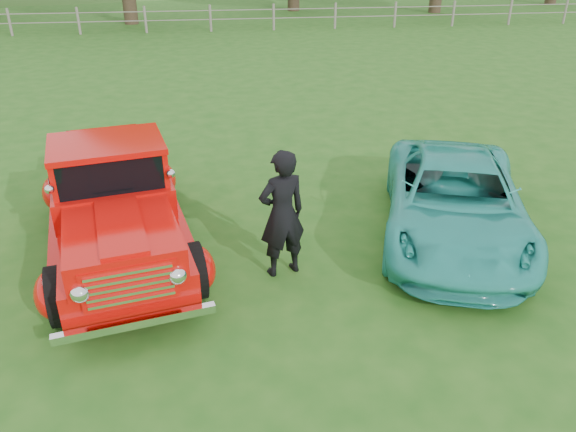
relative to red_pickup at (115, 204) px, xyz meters
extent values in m
plane|color=#1F5216|center=(1.70, -1.64, -0.80)|extent=(140.00, 140.00, 0.00)
ellipsoid|color=#386224|center=(-16.30, 56.36, -5.75)|extent=(84.00, 60.00, 18.00)
ellipsoid|color=#386224|center=(21.70, 60.36, -4.65)|extent=(72.00, 52.00, 14.00)
cube|color=slate|center=(1.70, 20.36, -0.25)|extent=(48.00, 0.04, 0.04)
cube|color=slate|center=(1.70, 20.36, 0.15)|extent=(48.00, 0.04, 0.04)
cylinder|color=black|center=(-0.51, -1.65, -0.42)|extent=(0.39, 0.79, 0.76)
cylinder|color=black|center=(1.12, -1.31, -0.42)|extent=(0.39, 0.79, 0.76)
cylinder|color=black|center=(-1.13, 1.39, -0.42)|extent=(0.39, 0.79, 0.76)
cylinder|color=black|center=(0.49, 1.72, -0.42)|extent=(0.39, 0.79, 0.76)
cube|color=#C20A06|center=(-0.01, 0.04, -0.22)|extent=(2.45, 4.83, 0.44)
ellipsoid|color=#C20A06|center=(-0.58, -1.66, -0.38)|extent=(0.56, 0.82, 0.54)
ellipsoid|color=#C20A06|center=(1.19, -1.30, -0.38)|extent=(0.56, 0.82, 0.54)
ellipsoid|color=#C20A06|center=(-1.20, 1.37, -0.38)|extent=(0.56, 0.82, 0.54)
ellipsoid|color=#C20A06|center=(0.56, 1.74, -0.38)|extent=(0.56, 0.82, 0.54)
cube|color=#C20A06|center=(0.30, -1.48, 0.17)|extent=(1.63, 1.84, 0.42)
cube|color=#C20A06|center=(0.01, -0.06, 0.19)|extent=(1.84, 1.64, 0.44)
cube|color=black|center=(0.01, -0.06, 0.66)|extent=(1.64, 1.39, 0.50)
cube|color=#C20A06|center=(0.01, -0.06, 0.94)|extent=(1.73, 1.50, 0.08)
cube|color=#C20A06|center=(-0.28, 1.36, 0.15)|extent=(1.55, 2.15, 0.45)
cube|color=white|center=(0.47, -2.28, 0.05)|extent=(1.06, 0.31, 0.50)
cube|color=white|center=(0.49, -2.37, -0.38)|extent=(1.79, 0.46, 0.10)
cube|color=white|center=(-0.49, 2.41, -0.38)|extent=(1.70, 0.44, 0.10)
imported|color=teal|center=(5.11, -0.24, -0.17)|extent=(3.36, 4.90, 1.24)
imported|color=black|center=(2.34, -0.90, 0.12)|extent=(0.77, 0.62, 1.84)
camera|label=1|loc=(1.48, -7.61, 3.57)|focal=35.00mm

